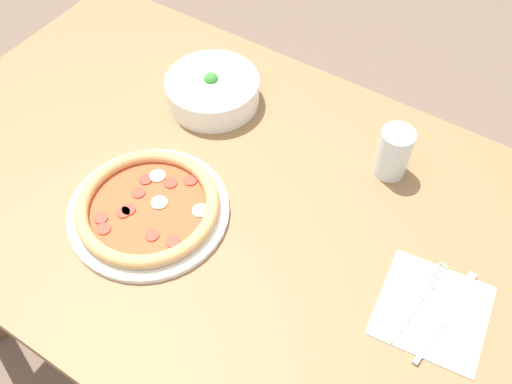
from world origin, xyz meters
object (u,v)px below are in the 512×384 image
Objects in this scene: pizza at (148,208)px; glass at (394,153)px; bowl at (212,89)px; fork at (418,302)px; knife at (443,320)px.

pizza is 0.48m from glass.
pizza is 0.33m from bowl.
pizza is 1.64× the size of fork.
glass is at bearing 45.46° from pizza.
glass reaches higher than pizza.
bowl is 0.62m from fork.
bowl is at bearing 103.52° from pizza.
pizza is 1.48× the size of bowl.
bowl reaches higher than knife.
knife is (0.55, 0.09, -0.01)m from pizza.
pizza is at bearing -134.54° from glass.
bowl reaches higher than pizza.
fork is 1.71× the size of glass.
glass reaches higher than knife.
pizza is at bearing 107.24° from fork.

